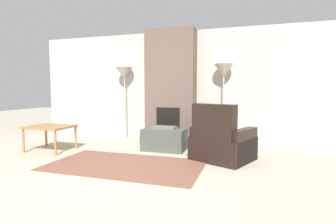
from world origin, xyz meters
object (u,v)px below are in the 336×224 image
(armchair, at_px, (221,144))
(side_table, at_px, (50,129))
(ottoman, at_px, (164,139))
(floor_lamp_left, at_px, (125,76))
(floor_lamp_right, at_px, (224,73))

(armchair, distance_m, side_table, 3.36)
(ottoman, bearing_deg, floor_lamp_left, 146.27)
(ottoman, distance_m, floor_lamp_left, 2.08)
(side_table, distance_m, floor_lamp_right, 3.79)
(armchair, distance_m, floor_lamp_right, 1.86)
(armchair, xyz_separation_m, floor_lamp_left, (-2.50, 1.34, 1.27))
(floor_lamp_left, bearing_deg, armchair, -28.30)
(floor_lamp_left, distance_m, floor_lamp_right, 2.39)
(side_table, distance_m, floor_lamp_left, 2.14)
(floor_lamp_left, bearing_deg, floor_lamp_right, 0.00)
(armchair, xyz_separation_m, side_table, (-3.34, -0.27, 0.15))
(ottoman, xyz_separation_m, floor_lamp_right, (1.07, 0.88, 1.35))
(ottoman, bearing_deg, armchair, -21.47)
(ottoman, height_order, floor_lamp_left, floor_lamp_left)
(ottoman, distance_m, floor_lamp_right, 1.94)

